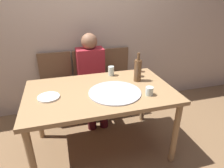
{
  "coord_description": "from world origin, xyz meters",
  "views": [
    {
      "loc": [
        -0.36,
        -1.69,
        1.62
      ],
      "look_at": [
        0.12,
        0.0,
        0.8
      ],
      "focal_mm": 31.06,
      "sensor_mm": 36.0,
      "label": 1
    }
  ],
  "objects": [
    {
      "name": "plate_stack",
      "position": [
        -0.49,
        -0.03,
        0.76
      ],
      "size": [
        0.2,
        0.2,
        0.02
      ],
      "primitive_type": "cylinder",
      "color": "white",
      "rests_on": "dining_table"
    },
    {
      "name": "guest_in_sweater",
      "position": [
        0.04,
        0.69,
        0.64
      ],
      "size": [
        0.36,
        0.56,
        1.17
      ],
      "rotation": [
        0.0,
        0.0,
        3.14
      ],
      "color": "maroon",
      "rests_on": "ground_plane"
    },
    {
      "name": "chair_middle",
      "position": [
        0.04,
        0.85,
        0.51
      ],
      "size": [
        0.44,
        0.44,
        0.9
      ],
      "rotation": [
        0.0,
        0.0,
        3.14
      ],
      "color": "brown",
      "rests_on": "ground_plane"
    },
    {
      "name": "tumbler_far",
      "position": [
        0.21,
        0.34,
        0.8
      ],
      "size": [
        0.07,
        0.07,
        0.11
      ],
      "primitive_type": "cylinder",
      "color": "#B7C6BC",
      "rests_on": "dining_table"
    },
    {
      "name": "tumbler_near",
      "position": [
        0.43,
        -0.23,
        0.79
      ],
      "size": [
        0.07,
        0.07,
        0.08
      ],
      "primitive_type": "cylinder",
      "color": "#B7C6BC",
      "rests_on": "dining_table"
    },
    {
      "name": "dining_table",
      "position": [
        0.0,
        0.0,
        0.67
      ],
      "size": [
        1.46,
        0.89,
        0.75
      ],
      "color": "#99754C",
      "rests_on": "ground_plane"
    },
    {
      "name": "chair_right",
      "position": [
        0.43,
        0.85,
        0.51
      ],
      "size": [
        0.44,
        0.44,
        0.9
      ],
      "rotation": [
        0.0,
        0.0,
        3.14
      ],
      "color": "brown",
      "rests_on": "ground_plane"
    },
    {
      "name": "chair_left",
      "position": [
        -0.42,
        0.85,
        0.51
      ],
      "size": [
        0.44,
        0.44,
        0.9
      ],
      "rotation": [
        0.0,
        0.0,
        3.14
      ],
      "color": "brown",
      "rests_on": "ground_plane"
    },
    {
      "name": "back_wall",
      "position": [
        0.0,
        1.06,
        1.3
      ],
      "size": [
        6.0,
        0.1,
        2.6
      ],
      "primitive_type": "cube",
      "color": "#BCA893",
      "rests_on": "ground_plane"
    },
    {
      "name": "soda_can",
      "position": [
        0.56,
        0.37,
        0.81
      ],
      "size": [
        0.07,
        0.07,
        0.12
      ],
      "primitive_type": "cylinder",
      "color": "red",
      "rests_on": "dining_table"
    },
    {
      "name": "wine_bottle",
      "position": [
        0.44,
        0.11,
        0.87
      ],
      "size": [
        0.08,
        0.08,
        0.32
      ],
      "color": "brown",
      "rests_on": "dining_table"
    },
    {
      "name": "pizza_tray",
      "position": [
        0.12,
        -0.1,
        0.75
      ],
      "size": [
        0.51,
        0.51,
        0.01
      ],
      "primitive_type": "cylinder",
      "color": "#ADADB2",
      "rests_on": "dining_table"
    },
    {
      "name": "wine_glass",
      "position": [
        0.49,
        0.23,
        0.8
      ],
      "size": [
        0.07,
        0.07,
        0.1
      ],
      "primitive_type": "cylinder",
      "color": "#B7C6BC",
      "rests_on": "dining_table"
    },
    {
      "name": "ground_plane",
      "position": [
        0.0,
        0.0,
        0.0
      ],
      "size": [
        8.0,
        8.0,
        0.0
      ],
      "primitive_type": "plane",
      "color": "brown"
    }
  ]
}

